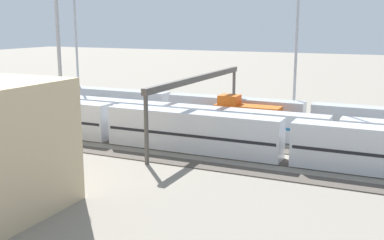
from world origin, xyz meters
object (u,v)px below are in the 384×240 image
light_mast_0 (74,3)px  light_mast_3 (58,30)px  train_on_track_3 (31,111)px  light_mast_2 (298,13)px  train_on_track_1 (246,115)px  signal_gantry (199,84)px  train_on_track_0 (234,109)px  train_on_track_4 (111,123)px  train_on_track_2 (232,122)px

light_mast_0 → light_mast_3: bearing=125.4°
train_on_track_3 → light_mast_2: light_mast_2 is taller
train_on_track_1 → signal_gantry: bearing=58.7°
train_on_track_1 → light_mast_0: bearing=-11.4°
train_on_track_3 → train_on_track_0: (-29.64, -15.00, 0.02)m
signal_gantry → light_mast_0: bearing=-24.6°
train_on_track_0 → light_mast_0: bearing=-4.3°
train_on_track_0 → light_mast_2: (-9.28, -2.34, 15.41)m
light_mast_2 → light_mast_3: 37.02m
train_on_track_4 → signal_gantry: signal_gantry is taller
train_on_track_0 → train_on_track_2: bearing=108.2°
train_on_track_3 → train_on_track_4: (-19.07, 5.00, 0.61)m
light_mast_3 → light_mast_0: bearing=-54.6°
train_on_track_2 → light_mast_2: light_mast_2 is taller
train_on_track_2 → light_mast_2: bearing=-115.9°
light_mast_3 → light_mast_2: bearing=-125.9°
light_mast_0 → train_on_track_0: bearing=175.7°
light_mast_0 → signal_gantry: (-32.88, 15.03, -12.13)m
train_on_track_0 → light_mast_0: light_mast_0 is taller
signal_gantry → light_mast_3: bearing=52.7°
light_mast_2 → signal_gantry: bearing=55.6°
train_on_track_3 → train_on_track_1: (-33.32, -10.00, 0.16)m
train_on_track_1 → light_mast_2: size_ratio=0.37×
train_on_track_4 → train_on_track_0: bearing=-117.9°
train_on_track_2 → train_on_track_1: 5.02m
train_on_track_2 → light_mast_0: (37.05, -12.53, 17.62)m
train_on_track_3 → train_on_track_2: 33.31m
train_on_track_0 → train_on_track_4: 22.63m
train_on_track_3 → light_mast_3: bearing=143.9°
train_on_track_3 → train_on_track_4: size_ratio=0.75×
train_on_track_1 → light_mast_3: (16.06, 22.59, 13.01)m
train_on_track_3 → light_mast_0: 25.23m
train_on_track_4 → light_mast_3: bearing=76.6°
train_on_track_4 → light_mast_0: 36.55m
light_mast_3 → train_on_track_4: bearing=-103.4°
train_on_track_1 → train_on_track_4: size_ratio=0.10×
signal_gantry → train_on_track_3: bearing=5.0°
train_on_track_1 → train_on_track_2: bearing=85.6°
train_on_track_3 → light_mast_2: (-38.92, -17.34, 15.43)m
train_on_track_2 → light_mast_2: (-5.98, -12.34, 15.37)m
train_on_track_1 → light_mast_0: (37.44, -7.53, 17.52)m
train_on_track_3 → train_on_track_0: 33.22m
train_on_track_1 → signal_gantry: size_ratio=0.33×
light_mast_3 → train_on_track_0: bearing=-114.2°
train_on_track_3 → train_on_track_4: train_on_track_4 is taller
train_on_track_2 → train_on_track_0: size_ratio=0.96×
light_mast_0 → train_on_track_3: bearing=103.2°
train_on_track_0 → train_on_track_3: bearing=26.8°
train_on_track_2 → light_mast_3: light_mast_3 is taller
train_on_track_0 → train_on_track_4: (10.58, 20.00, 0.59)m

